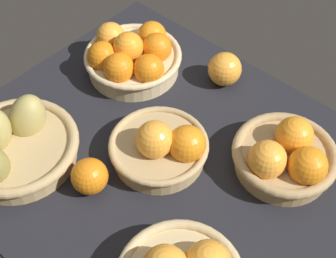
# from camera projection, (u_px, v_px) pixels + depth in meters

# --- Properties ---
(market_tray) EXTENTS (0.84, 0.72, 0.03)m
(market_tray) POSITION_uv_depth(u_px,v_px,m) (161.00, 159.00, 1.03)
(market_tray) COLOR black
(market_tray) RESTS_ON ground
(basket_near_left) EXTENTS (0.21, 0.21, 0.11)m
(basket_near_left) POSITION_uv_depth(u_px,v_px,m) (286.00, 156.00, 0.96)
(basket_near_left) COLOR tan
(basket_near_left) RESTS_ON market_tray
(basket_center) EXTENTS (0.21, 0.21, 0.11)m
(basket_center) POSITION_uv_depth(u_px,v_px,m) (161.00, 146.00, 0.98)
(basket_center) COLOR tan
(basket_center) RESTS_ON market_tray
(basket_far_right_pears) EXTENTS (0.26, 0.26, 0.14)m
(basket_far_right_pears) POSITION_uv_depth(u_px,v_px,m) (13.00, 145.00, 0.98)
(basket_far_right_pears) COLOR tan
(basket_far_right_pears) RESTS_ON market_tray
(basket_near_right) EXTENTS (0.24, 0.24, 0.11)m
(basket_near_right) POSITION_uv_depth(u_px,v_px,m) (132.00, 57.00, 1.15)
(basket_near_right) COLOR #D3BC8C
(basket_near_right) RESTS_ON market_tray
(loose_orange_front_gap) EXTENTS (0.07, 0.07, 0.07)m
(loose_orange_front_gap) POSITION_uv_depth(u_px,v_px,m) (90.00, 176.00, 0.94)
(loose_orange_front_gap) COLOR orange
(loose_orange_front_gap) RESTS_ON market_tray
(loose_orange_back_gap) EXTENTS (0.08, 0.08, 0.08)m
(loose_orange_back_gap) POSITION_uv_depth(u_px,v_px,m) (225.00, 69.00, 1.13)
(loose_orange_back_gap) COLOR #F49E33
(loose_orange_back_gap) RESTS_ON market_tray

